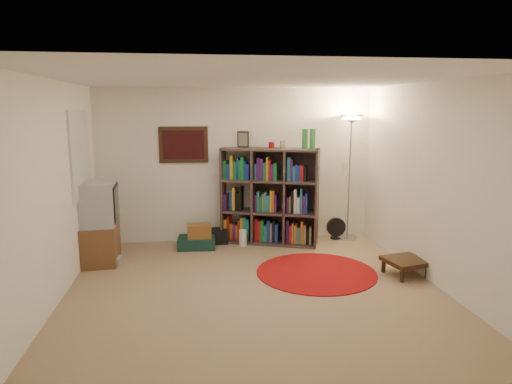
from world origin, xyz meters
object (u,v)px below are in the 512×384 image
side_table (405,262)px  floor_lamp (351,136)px  tv_stand (97,224)px  suitcase (197,242)px  bookshelf (268,198)px  floor_fan (336,228)px

side_table → floor_lamp: bearing=95.7°
tv_stand → side_table: bearing=-18.8°
tv_stand → suitcase: bearing=14.2°
side_table → tv_stand: bearing=164.7°
floor_lamp → suitcase: 3.02m
bookshelf → suitcase: bookshelf is taller
suitcase → floor_fan: bearing=8.2°
floor_fan → suitcase: floor_fan is taller
floor_lamp → floor_fan: 1.55m
bookshelf → suitcase: bearing=-152.7°
floor_lamp → suitcase: bearing=-175.3°
floor_lamp → tv_stand: 4.16m
tv_stand → suitcase: (1.40, 0.45, -0.47)m
floor_fan → bookshelf: bearing=-177.4°
side_table → bookshelf: bearing=131.7°
floor_fan → tv_stand: tv_stand is taller
bookshelf → floor_fan: size_ratio=5.10×
floor_fan → side_table: (0.38, -1.78, 0.00)m
bookshelf → floor_fan: bookshelf is taller
floor_fan → side_table: bearing=-77.5°
bookshelf → floor_lamp: floor_lamp is taller
floor_fan → tv_stand: (-3.73, -0.65, 0.37)m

